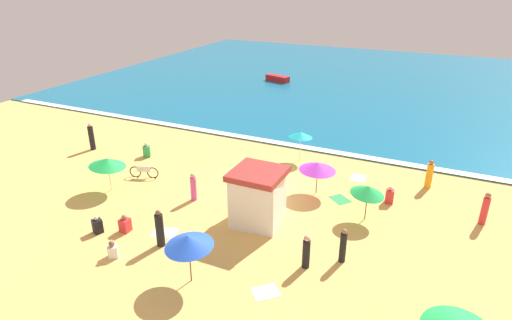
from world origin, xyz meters
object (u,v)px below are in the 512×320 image
object	(u,v)px
lifeguard_cabana	(258,196)
beachgoer_5	(306,252)
beach_umbrella_0	(301,135)
beachgoer_1	(265,176)
beachgoer_6	(429,175)
parked_bicycle	(144,172)
beach_umbrella_5	(368,190)
beach_umbrella_4	(189,241)
beachgoer_3	(125,224)
beachgoer_4	(91,137)
beachgoer_7	(193,187)
beach_umbrella_1	(107,162)
beachgoer_12	(113,250)
beachgoer_8	(485,209)
beachgoer_0	(343,246)
beachgoer_10	(147,151)
beachgoer_2	(97,225)
small_boat_0	(278,78)
beachgoer_9	(390,196)
beachgoer_11	(160,229)
beach_umbrella_2	(318,166)

from	to	relation	value
lifeguard_cabana	beachgoer_5	world-z (taller)	lifeguard_cabana
beach_umbrella_0	beachgoer_5	size ratio (longest dim) A/B	1.26
beachgoer_1	beachgoer_6	size ratio (longest dim) A/B	0.97
beachgoer_6	beach_umbrella_0	bearing A→B (deg)	175.22
parked_bicycle	beach_umbrella_5	bearing A→B (deg)	3.62
beach_umbrella_4	beachgoer_3	xyz separation A→B (m)	(-4.87, 1.74, -1.54)
beachgoer_4	beachgoer_7	size ratio (longest dim) A/B	1.19
beach_umbrella_1	beachgoer_12	xyz separation A→B (m)	(4.49, -4.83, -1.40)
beachgoer_8	beachgoer_12	distance (m)	17.74
beachgoer_0	beachgoer_10	size ratio (longest dim) A/B	1.65
beach_umbrella_0	beachgoer_1	size ratio (longest dim) A/B	1.19
lifeguard_cabana	beachgoer_2	size ratio (longest dim) A/B	3.23
lifeguard_cabana	beachgoer_8	distance (m)	11.17
beachgoer_4	small_boat_0	xyz separation A→B (m)	(4.19, 23.97, -0.48)
beach_umbrella_0	beachgoer_10	xyz separation A→B (m)	(-9.57, -3.86, -1.35)
beachgoer_12	small_boat_0	xyz separation A→B (m)	(-5.80, 33.06, 0.08)
beach_umbrella_5	small_boat_0	xyz separation A→B (m)	(-15.16, 25.23, -1.22)
beachgoer_9	beachgoer_10	bearing A→B (deg)	-178.49
beachgoer_1	beachgoer_5	size ratio (longest dim) A/B	1.07
beach_umbrella_4	beach_umbrella_0	bearing A→B (deg)	90.57
beachgoer_1	beach_umbrella_1	bearing A→B (deg)	-153.66
beach_umbrella_4	parked_bicycle	distance (m)	10.53
beach_umbrella_4	beachgoer_8	world-z (taller)	beach_umbrella_4
beachgoer_11	beachgoer_10	bearing A→B (deg)	131.44
beachgoer_6	beachgoer_7	bearing A→B (deg)	-148.80
beach_umbrella_1	parked_bicycle	distance (m)	2.64
beach_umbrella_0	parked_bicycle	size ratio (longest dim) A/B	1.14
lifeguard_cabana	beachgoer_9	bearing A→B (deg)	40.09
parked_bicycle	beachgoer_6	world-z (taller)	beachgoer_6
small_boat_0	beach_umbrella_2	bearing A→B (deg)	-62.90
beachgoer_2	beachgoer_12	distance (m)	2.37
beachgoer_4	beachgoer_10	distance (m)	4.33
beachgoer_4	beachgoer_6	xyz separation A→B (m)	(21.91, 3.76, -0.09)
beach_umbrella_4	beachgoer_8	bearing A→B (deg)	42.21
beachgoer_0	beachgoer_12	bearing A→B (deg)	-156.72
beachgoer_4	beachgoer_8	bearing A→B (deg)	1.81
beach_umbrella_1	beachgoer_4	world-z (taller)	beach_umbrella_1
beachgoer_3	beachgoer_7	distance (m)	4.26
beachgoer_1	small_boat_0	size ratio (longest dim) A/B	0.58
beach_umbrella_4	beachgoer_0	xyz separation A→B (m)	(5.21, 3.84, -1.13)
beachgoer_2	beachgoer_11	xyz separation A→B (m)	(3.41, 0.40, 0.50)
beachgoer_4	lifeguard_cabana	bearing A→B (deg)	-14.50
beachgoer_11	parked_bicycle	bearing A→B (deg)	134.18
beachgoer_6	beachgoer_11	distance (m)	15.41
beachgoer_4	beachgoer_11	bearing A→B (deg)	-33.32
beach_umbrella_4	parked_bicycle	xyz separation A→B (m)	(-7.82, 6.88, -1.53)
beachgoer_11	lifeguard_cabana	bearing A→B (deg)	49.54
beach_umbrella_0	beach_umbrella_4	distance (m)	13.41
beachgoer_0	beachgoer_1	xyz separation A→B (m)	(-5.78, 4.79, -0.01)
beach_umbrella_2	beachgoer_11	xyz separation A→B (m)	(-4.88, -7.88, -0.77)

